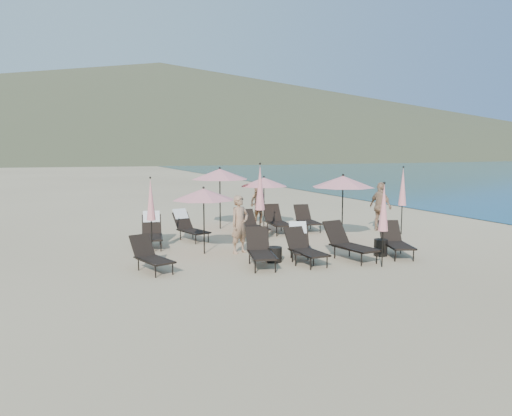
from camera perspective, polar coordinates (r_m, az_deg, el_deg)
name	(u,v)px	position (r m, az deg, el deg)	size (l,w,h in m)	color
ground	(331,258)	(14.61, 8.52, -5.66)	(800.00, 800.00, 0.00)	#D6BA8C
volcanic_headland	(178,111)	(325.33, -8.92, 10.95)	(690.00, 690.00, 55.00)	brown
lounger_0	(151,255)	(13.16, -11.95, -5.32)	(0.97, 1.61, 0.87)	black
lounger_1	(260,249)	(13.40, 0.51, -4.76)	(1.02, 1.77, 0.96)	black
lounger_2	(305,248)	(13.79, 5.59, -4.54)	(0.65, 1.61, 0.92)	black
lounger_3	(300,243)	(14.25, 5.09, -3.97)	(1.07, 1.70, 1.00)	black
lounger_4	(349,243)	(14.43, 10.54, -3.92)	(0.92, 1.85, 1.02)	black
lounger_5	(395,241)	(15.23, 15.64, -3.61)	(1.15, 1.77, 0.95)	black
lounger_6	(152,231)	(16.38, -11.83, -2.54)	(0.93, 1.80, 1.07)	black
lounger_7	(189,226)	(17.32, -7.70, -2.03)	(1.01, 1.73, 1.02)	black
lounger_8	(253,224)	(17.90, -0.36, -1.88)	(0.65, 1.59, 0.91)	black
lounger_9	(277,220)	(18.66, 2.38, -1.39)	(0.86, 1.80, 1.00)	black
lounger_10	(307,219)	(19.24, 5.82, -1.26)	(0.85, 1.69, 0.93)	black
umbrella_open_0	(204,194)	(14.82, -6.01, 1.57)	(1.88, 1.88, 2.02)	black
umbrella_open_1	(343,182)	(17.08, 9.91, 2.99)	(2.12, 2.12, 2.29)	black
umbrella_open_2	(220,174)	(19.37, -4.16, 3.89)	(2.25, 2.25, 2.42)	black
umbrella_open_3	(264,182)	(19.62, 0.91, 2.99)	(1.91, 1.91, 2.06)	black
umbrella_closed_0	(384,208)	(13.52, 14.38, 0.00)	(0.27, 0.27, 2.28)	black
umbrella_closed_1	(403,187)	(18.85, 16.43, 2.31)	(0.29, 0.29, 2.50)	black
umbrella_closed_2	(151,200)	(15.25, -11.94, 0.90)	(0.27, 0.27, 2.30)	black
umbrella_closed_3	(260,188)	(16.11, 0.47, 2.31)	(0.31, 0.31, 2.69)	black
side_table_0	(274,254)	(13.92, 2.10, -5.33)	(0.43, 0.43, 0.42)	black
side_table_1	(381,247)	(15.13, 14.05, -4.40)	(0.40, 0.40, 0.49)	black
beachgoer_a	(240,224)	(14.97, -1.87, -1.88)	(0.64, 0.42, 1.75)	#A07657
beachgoer_b	(258,204)	(21.11, 0.22, 0.51)	(0.78, 0.61, 1.61)	tan
beachgoer_c	(381,207)	(19.51, 14.05, 0.15)	(1.09, 0.45, 1.86)	tan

